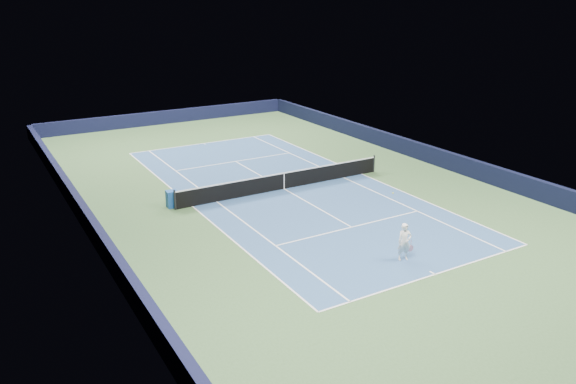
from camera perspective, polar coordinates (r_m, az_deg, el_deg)
ground at (r=31.68m, az=-0.41°, el=0.31°), size 40.00×40.00×0.00m
wall_far at (r=49.13m, az=-12.13°, el=7.47°), size 22.00×0.35×1.10m
wall_right at (r=37.85m, az=13.97°, el=3.80°), size 0.35×40.00×1.10m
wall_left at (r=28.05m, az=-19.96°, el=-2.31°), size 0.35×40.00×1.10m
court_surface at (r=31.68m, az=-0.41°, el=0.31°), size 10.97×23.77×0.01m
baseline_far at (r=41.97m, az=-8.57°, el=4.91°), size 10.97×0.08×0.00m
baseline_near at (r=22.98m, az=14.72°, el=-8.09°), size 10.97×0.08×0.00m
sideline_doubles_right at (r=34.60m, az=7.49°, el=1.82°), size 0.08×23.77×0.00m
sideline_doubles_left at (r=29.49m, az=-9.68°, el=-1.44°), size 0.08×23.77×0.00m
sideline_singles_right at (r=33.81m, az=5.65°, el=1.48°), size 0.08×23.77×0.00m
sideline_singles_left at (r=29.96m, az=-7.24°, el=-0.98°), size 0.08×23.77×0.00m
service_line_far at (r=37.10m, az=-5.36°, el=3.12°), size 8.23×0.08×0.00m
service_line_near at (r=26.69m, az=6.49°, el=-3.57°), size 8.23×0.08×0.00m
center_service_line at (r=31.68m, az=-0.41°, el=0.32°), size 0.08×12.80×0.00m
center_mark_far at (r=41.83m, az=-8.49°, el=4.87°), size 0.08×0.30×0.00m
center_mark_near at (r=23.07m, az=14.46°, el=-7.95°), size 0.08×0.30×0.00m
tennis_net at (r=31.52m, az=-0.41°, el=1.18°), size 12.90×0.10×1.07m
sponsor_cube at (r=29.48m, az=-11.70°, el=-0.69°), size 0.59×0.51×0.88m
tennis_player at (r=23.56m, az=11.75°, el=-4.99°), size 0.80×1.31×2.64m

